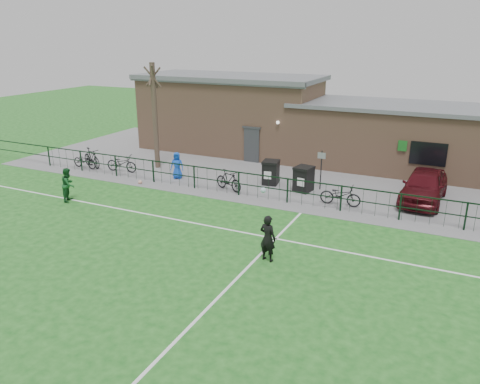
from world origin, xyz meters
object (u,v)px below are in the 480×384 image
at_px(sign_post, 321,170).
at_px(bicycle_d, 229,180).
at_px(wheelie_bin_left, 271,173).
at_px(spectator_child, 177,165).
at_px(outfield_player, 68,185).
at_px(bicycle_c, 122,163).
at_px(wheelie_bin_right, 304,180).
at_px(bare_tree, 155,117).
at_px(bicycle_e, 340,195).
at_px(bicycle_a, 85,161).
at_px(car_maroon, 424,186).
at_px(bicycle_b, 92,158).
at_px(ball_ground, 140,182).

xyz_separation_m(sign_post, bicycle_d, (-4.10, -2.11, -0.48)).
relative_size(wheelie_bin_left, spectator_child, 0.80).
bearing_deg(outfield_player, bicycle_c, -12.72).
xyz_separation_m(wheelie_bin_right, bicycle_d, (-3.41, -1.50, -0.07)).
relative_size(bare_tree, bicycle_e, 3.23).
xyz_separation_m(bicycle_d, outfield_player, (-6.08, -4.56, 0.26)).
height_order(wheelie_bin_left, bicycle_c, wheelie_bin_left).
bearing_deg(bicycle_e, sign_post, 36.25).
bearing_deg(bicycle_d, bare_tree, 89.55).
bearing_deg(outfield_player, wheelie_bin_left, -72.88).
bearing_deg(bare_tree, wheelie_bin_right, -3.48).
relative_size(bare_tree, sign_post, 3.00).
relative_size(bare_tree, bicycle_a, 3.50).
bearing_deg(car_maroon, outfield_player, -151.66).
height_order(bicycle_e, outfield_player, outfield_player).
bearing_deg(bicycle_b, outfield_player, -126.29).
height_order(bicycle_b, spectator_child, spectator_child).
height_order(bicycle_e, spectator_child, spectator_child).
xyz_separation_m(bare_tree, spectator_child, (2.29, -1.43, -2.25)).
xyz_separation_m(wheelie_bin_left, bicycle_e, (4.08, -1.66, -0.09)).
relative_size(bare_tree, ball_ground, 27.77).
bearing_deg(bicycle_a, sign_post, -77.60).
distance_m(bicycle_b, outfield_player, 5.88).
relative_size(car_maroon, bicycle_d, 2.57).
distance_m(bicycle_b, bicycle_d, 9.23).
bearing_deg(sign_post, ball_ground, -160.35).
distance_m(sign_post, outfield_player, 12.17).
relative_size(car_maroon, bicycle_a, 2.59).
xyz_separation_m(bare_tree, ball_ground, (1.04, -3.08, -2.89)).
distance_m(bicycle_b, spectator_child, 5.79).
relative_size(bicycle_e, outfield_player, 1.17).
distance_m(car_maroon, bicycle_a, 18.54).
height_order(bicycle_b, bicycle_d, bicycle_b).
bearing_deg(wheelie_bin_left, outfield_player, -148.84).
bearing_deg(spectator_child, bicycle_b, 163.26).
xyz_separation_m(bicycle_a, bicycle_c, (2.44, 0.32, 0.05)).
bearing_deg(bicycle_c, bare_tree, -43.11).
xyz_separation_m(bare_tree, wheelie_bin_right, (9.14, -0.56, -2.40)).
bearing_deg(spectator_child, bicycle_a, 166.43).
relative_size(bicycle_c, bicycle_d, 1.09).
distance_m(bare_tree, spectator_child, 3.52).
distance_m(spectator_child, outfield_player, 5.82).
distance_m(spectator_child, ball_ground, 2.17).
bearing_deg(sign_post, bicycle_a, -171.41).
relative_size(bicycle_b, bicycle_c, 0.99).
relative_size(bicycle_a, bicycle_e, 0.92).
distance_m(wheelie_bin_right, spectator_child, 6.91).
xyz_separation_m(bare_tree, bicycle_b, (-3.50, -1.65, -2.42)).
xyz_separation_m(bicycle_a, ball_ground, (4.77, -1.09, -0.36)).
height_order(bicycle_a, bicycle_b, bicycle_b).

